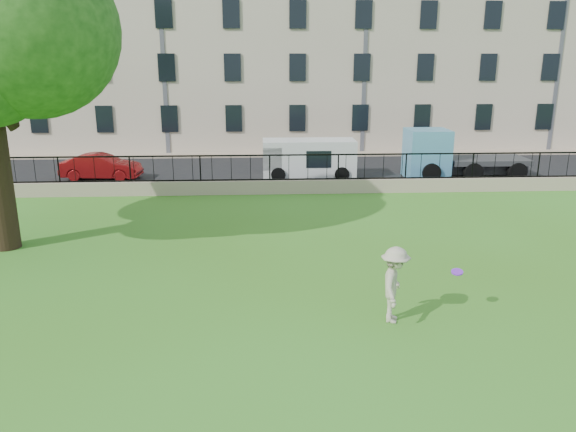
{
  "coord_description": "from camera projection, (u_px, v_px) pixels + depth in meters",
  "views": [
    {
      "loc": [
        -0.5,
        -12.03,
        5.76
      ],
      "look_at": [
        0.34,
        3.5,
        1.36
      ],
      "focal_mm": 35.0,
      "sensor_mm": 36.0,
      "label": 1
    }
  ],
  "objects": [
    {
      "name": "white_van",
      "position": [
        309.0,
        159.0,
        27.62
      ],
      "size": [
        4.53,
        1.8,
        1.89
      ],
      "primitive_type": "cube",
      "rotation": [
        0.0,
        0.0,
        -0.01
      ],
      "color": "silver",
      "rests_on": "street"
    },
    {
      "name": "frisbee",
      "position": [
        457.0,
        272.0,
        12.79
      ],
      "size": [
        0.33,
        0.32,
        0.12
      ],
      "primitive_type": "cylinder",
      "rotation": [
        0.21,
        -0.14,
        0.2
      ],
      "color": "purple"
    },
    {
      "name": "retaining_wall",
      "position": [
        270.0,
        187.0,
        24.6
      ],
      "size": [
        50.0,
        0.4,
        0.6
      ],
      "primitive_type": "cube",
      "color": "tan",
      "rests_on": "ground"
    },
    {
      "name": "ground",
      "position": [
        282.0,
        312.0,
        13.15
      ],
      "size": [
        120.0,
        120.0,
        0.0
      ],
      "primitive_type": "plane",
      "color": "#3E6F1A",
      "rests_on": "ground"
    },
    {
      "name": "sidewalk",
      "position": [
        266.0,
        155.0,
        34.17
      ],
      "size": [
        60.0,
        1.4,
        0.12
      ],
      "primitive_type": "cube",
      "color": "tan",
      "rests_on": "ground"
    },
    {
      "name": "man",
      "position": [
        395.0,
        285.0,
        12.51
      ],
      "size": [
        0.97,
        1.28,
        1.75
      ],
      "primitive_type": "imported",
      "rotation": [
        0.0,
        0.0,
        1.25
      ],
      "color": "#B9AF96",
      "rests_on": "ground"
    },
    {
      "name": "street",
      "position": [
        268.0,
        172.0,
        29.19
      ],
      "size": [
        60.0,
        9.0,
        0.01
      ],
      "primitive_type": "cube",
      "color": "black",
      "rests_on": "ground"
    },
    {
      "name": "building_row",
      "position": [
        264.0,
        40.0,
        37.75
      ],
      "size": [
        56.4,
        10.4,
        13.8
      ],
      "color": "beige",
      "rests_on": "ground"
    },
    {
      "name": "blue_truck",
      "position": [
        464.0,
        154.0,
        27.69
      ],
      "size": [
        5.73,
        2.08,
        2.39
      ],
      "primitive_type": "cube",
      "rotation": [
        0.0,
        0.0,
        -0.01
      ],
      "color": "#5398C2",
      "rests_on": "street"
    },
    {
      "name": "iron_railing",
      "position": [
        270.0,
        168.0,
        24.36
      ],
      "size": [
        50.0,
        0.05,
        1.13
      ],
      "color": "black",
      "rests_on": "retaining_wall"
    },
    {
      "name": "red_sedan",
      "position": [
        101.0,
        167.0,
        27.35
      ],
      "size": [
        3.9,
        1.64,
        1.25
      ],
      "primitive_type": "imported",
      "rotation": [
        0.0,
        0.0,
        1.49
      ],
      "color": "maroon",
      "rests_on": "street"
    }
  ]
}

